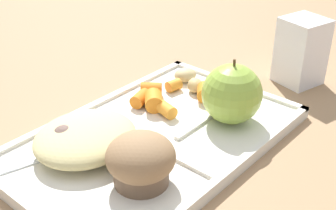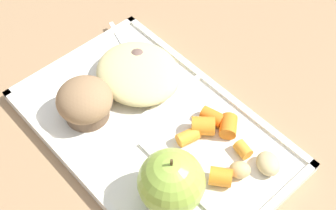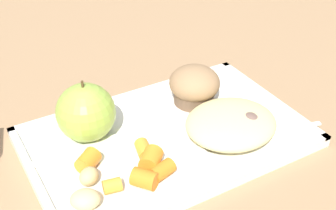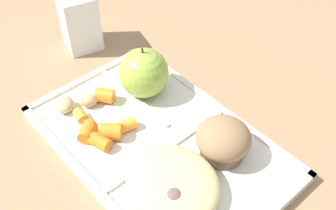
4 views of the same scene
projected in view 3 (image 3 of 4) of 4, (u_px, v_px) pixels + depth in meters
name	position (u px, v px, depth m)	size (l,w,h in m)	color
ground	(167.00, 142.00, 0.68)	(6.00, 6.00, 0.00)	#997551
lunch_tray	(167.00, 138.00, 0.67)	(0.40, 0.25, 0.02)	silver
green_apple	(86.00, 113.00, 0.64)	(0.08, 0.08, 0.09)	#93B742
bran_muffin	(194.00, 86.00, 0.72)	(0.08, 0.08, 0.06)	brown
carrot_slice_back	(112.00, 186.00, 0.57)	(0.02, 0.02, 0.02)	orange
carrot_slice_edge	(151.00, 160.00, 0.60)	(0.03, 0.03, 0.03)	orange
carrot_slice_diagonal	(162.00, 170.00, 0.59)	(0.02, 0.02, 0.03)	orange
carrot_slice_center	(144.00, 179.00, 0.58)	(0.02, 0.02, 0.03)	orange
carrot_slice_small	(88.00, 161.00, 0.60)	(0.02, 0.02, 0.03)	orange
carrot_slice_near_corner	(144.00, 150.00, 0.63)	(0.02, 0.02, 0.03)	orange
potato_chunk_small	(85.00, 199.00, 0.55)	(0.04, 0.03, 0.02)	tan
potato_chunk_golden	(89.00, 176.00, 0.58)	(0.03, 0.02, 0.02)	tan
egg_noodle_pile	(231.00, 124.00, 0.66)	(0.14, 0.12, 0.04)	#D6C684
meatball_front	(236.00, 123.00, 0.66)	(0.04, 0.04, 0.04)	#755B4C
meatball_back	(225.00, 123.00, 0.67)	(0.03, 0.03, 0.03)	brown
meatball_center	(249.00, 125.00, 0.66)	(0.04, 0.04, 0.04)	brown
plastic_fork	(263.00, 131.00, 0.67)	(0.15, 0.06, 0.00)	white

